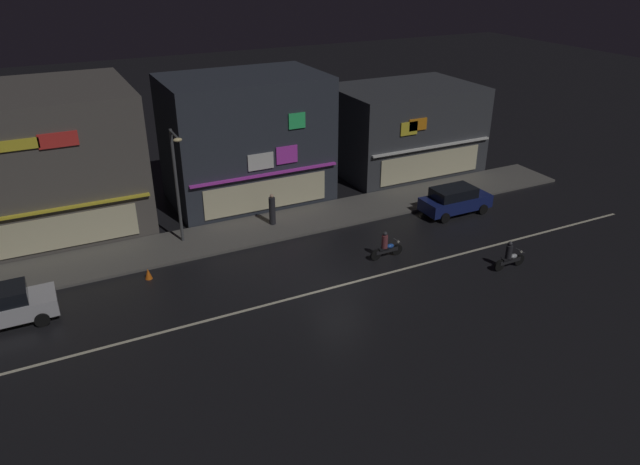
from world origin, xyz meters
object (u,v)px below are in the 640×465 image
Objects in this scene: parked_car_trailing at (0,307)px; traffic_cone at (148,274)px; pedestrian_on_sidewalk at (272,210)px; motorcycle_lead at (386,247)px; streetlamp_mid at (177,178)px; motorcycle_following at (510,257)px; parked_car_near_kerb at (455,200)px.

parked_car_trailing is 7.82× the size of traffic_cone.
pedestrian_on_sidewalk is 14.64m from parked_car_trailing.
parked_car_trailing reaches higher than motorcycle_lead.
streetlamp_mid is 17.39m from motorcycle_following.
parked_car_near_kerb is 1.00× the size of parked_car_trailing.
parked_car_trailing is at bearing -178.07° from parked_car_near_kerb.
pedestrian_on_sidewalk is 3.36× the size of traffic_cone.
streetlamp_mid reaches higher than traffic_cone.
pedestrian_on_sidewalk is at bearing -52.22° from motorcycle_following.
parked_car_trailing is at bearing -18.08° from motorcycle_following.
streetlamp_mid reaches higher than motorcycle_following.
motorcycle_lead and motorcycle_following have the same top height.
traffic_cone is at bearing -131.32° from streetlamp_mid.
streetlamp_mid is at bearing 95.89° from pedestrian_on_sidewalk.
parked_car_near_kerb is 7.42m from motorcycle_lead.
streetlamp_mid is 11.35× the size of traffic_cone.
motorcycle_following is (22.80, -5.89, -0.24)m from parked_car_trailing.
parked_car_trailing reaches higher than traffic_cone.
streetlamp_mid reaches higher than parked_car_near_kerb.
pedestrian_on_sidewalk is 8.28m from traffic_cone.
parked_car_trailing is 6.48m from traffic_cone.
pedestrian_on_sidewalk is 0.43× the size of parked_car_near_kerb.
motorcycle_lead is at bearing -143.32° from pedestrian_on_sidewalk.
motorcycle_lead is at bearing -16.05° from traffic_cone.
pedestrian_on_sidewalk is at bearing 118.97° from motorcycle_lead.
parked_car_near_kerb is (15.79, -3.14, -3.01)m from streetlamp_mid.
streetlamp_mid is 3.29× the size of motorcycle_lead.
motorcycle_following is at bearing -14.48° from parked_car_trailing.
motorcycle_lead is (17.86, -2.19, -0.24)m from parked_car_trailing.
motorcycle_lead reaches higher than traffic_cone.
parked_car_near_kerb is at bearing -101.53° from pedestrian_on_sidewalk.
pedestrian_on_sidewalk is 0.43× the size of parked_car_trailing.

